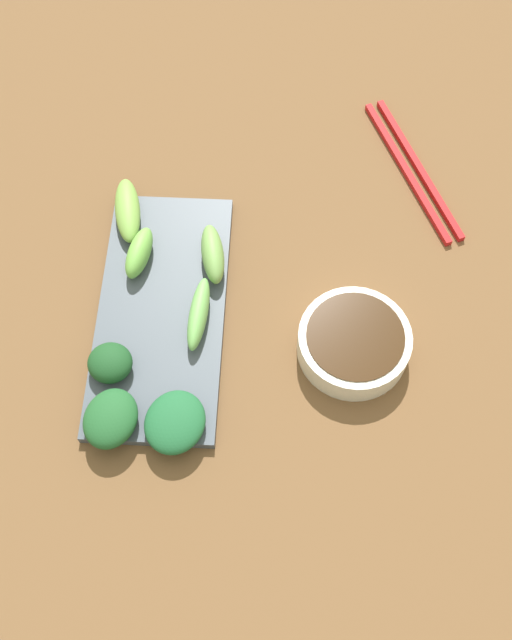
# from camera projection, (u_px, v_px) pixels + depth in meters

# --- Properties ---
(tabletop) EXTENTS (2.10, 2.10, 0.02)m
(tabletop) POSITION_uv_depth(u_px,v_px,m) (233.00, 337.00, 0.86)
(tabletop) COLOR brown
(tabletop) RESTS_ON ground
(sauce_bowl) EXTENTS (0.12, 0.12, 0.04)m
(sauce_bowl) POSITION_uv_depth(u_px,v_px,m) (354.00, 342.00, 0.82)
(sauce_bowl) COLOR silver
(sauce_bowl) RESTS_ON tabletop
(serving_plate) EXTENTS (0.14, 0.31, 0.01)m
(serving_plate) POSITION_uv_depth(u_px,v_px,m) (162.00, 312.00, 0.86)
(serving_plate) COLOR #424B56
(serving_plate) RESTS_ON tabletop
(broccoli_stalk_0) EXTENTS (0.03, 0.09, 0.03)m
(broccoli_stalk_0) POSITION_uv_depth(u_px,v_px,m) (199.00, 314.00, 0.83)
(broccoli_stalk_0) COLOR #6DB156
(broccoli_stalk_0) RESTS_ON serving_plate
(broccoli_stalk_1) EXTENTS (0.04, 0.07, 0.03)m
(broccoli_stalk_1) POSITION_uv_depth(u_px,v_px,m) (139.00, 253.00, 0.87)
(broccoli_stalk_1) COLOR #6DB148
(broccoli_stalk_1) RESTS_ON serving_plate
(broccoli_leafy_2) EXTENTS (0.07, 0.08, 0.03)m
(broccoli_leafy_2) POSITION_uv_depth(u_px,v_px,m) (111.00, 419.00, 0.78)
(broccoli_leafy_2) COLOR #1F5529
(broccoli_leafy_2) RESTS_ON serving_plate
(broccoli_stalk_3) EXTENTS (0.04, 0.08, 0.03)m
(broccoli_stalk_3) POSITION_uv_depth(u_px,v_px,m) (213.00, 254.00, 0.87)
(broccoli_stalk_3) COLOR #70A14E
(broccoli_stalk_3) RESTS_ON serving_plate
(broccoli_leafy_4) EXTENTS (0.08, 0.08, 0.02)m
(broccoli_leafy_4) POSITION_uv_depth(u_px,v_px,m) (175.00, 422.00, 0.78)
(broccoli_leafy_4) COLOR #1D5C32
(broccoli_leafy_4) RESTS_ON serving_plate
(broccoli_stalk_5) EXTENTS (0.05, 0.10, 0.02)m
(broccoli_stalk_5) POSITION_uv_depth(u_px,v_px,m) (128.00, 210.00, 0.90)
(broccoli_stalk_5) COLOR #73A344
(broccoli_stalk_5) RESTS_ON serving_plate
(broccoli_leafy_6) EXTENTS (0.05, 0.05, 0.03)m
(broccoli_leafy_6) POSITION_uv_depth(u_px,v_px,m) (110.00, 363.00, 0.81)
(broccoli_leafy_6) COLOR #1A4721
(broccoli_leafy_6) RESTS_ON serving_plate
(chopsticks) EXTENTS (0.12, 0.22, 0.01)m
(chopsticks) POSITION_uv_depth(u_px,v_px,m) (413.00, 170.00, 0.95)
(chopsticks) COLOR red
(chopsticks) RESTS_ON tabletop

